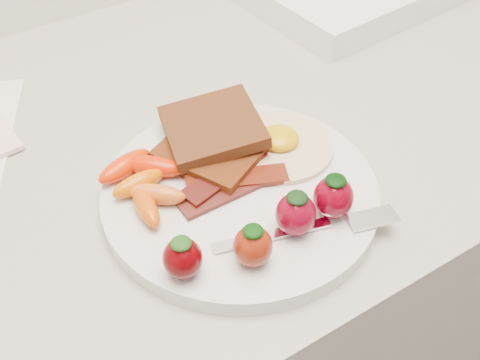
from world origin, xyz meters
TOP-DOWN VIEW (x-y plane):
  - counter at (0.00, 1.70)m, footprint 2.00×0.60m
  - plate at (-0.03, 1.57)m, footprint 0.27×0.27m
  - toast_lower at (-0.02, 1.62)m, footprint 0.13×0.13m
  - toast_upper at (-0.01, 1.64)m, footprint 0.12×0.12m
  - fried_egg at (0.04, 1.59)m, footprint 0.14×0.14m
  - bacon_strips at (-0.03, 1.57)m, footprint 0.12×0.07m
  - baby_carrots at (-0.11, 1.61)m, footprint 0.09×0.11m
  - strawberries at (-0.04, 1.49)m, footprint 0.18×0.05m
  - fork at (0.00, 1.48)m, footprint 0.17×0.07m

SIDE VIEW (x-z plane):
  - counter at x=0.00m, z-range 0.00..0.90m
  - plate at x=-0.03m, z-range 0.90..0.92m
  - fork at x=0.00m, z-range 0.92..0.92m
  - bacon_strips at x=-0.03m, z-range 0.92..0.93m
  - fried_egg at x=0.04m, z-range 0.91..0.93m
  - toast_lower at x=-0.02m, z-range 0.92..0.93m
  - baby_carrots at x=-0.11m, z-range 0.92..0.94m
  - strawberries at x=-0.04m, z-range 0.92..0.96m
  - toast_upper at x=-0.01m, z-range 0.93..0.95m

